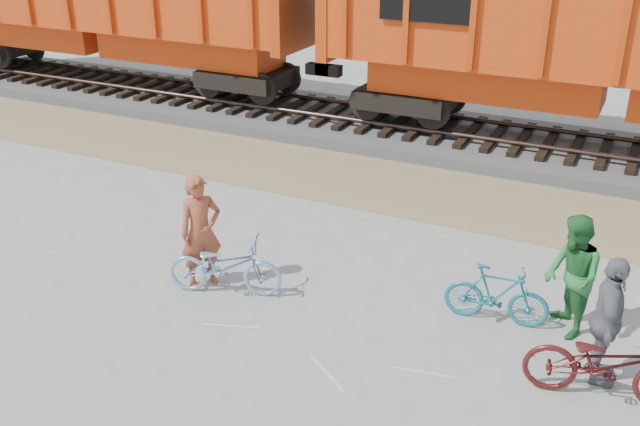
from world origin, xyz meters
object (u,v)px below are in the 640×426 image
at_px(bicycle_blue, 225,266).
at_px(hopper_car_center, 627,39).
at_px(person_man, 572,276).
at_px(bicycle_maroon, 607,364).
at_px(person_solo, 201,232).
at_px(bicycle_teal, 497,295).
at_px(person_woman, 607,321).

bearing_deg(bicycle_blue, hopper_car_center, -47.20).
relative_size(bicycle_blue, person_man, 1.00).
relative_size(bicycle_blue, bicycle_maroon, 0.91).
xyz_separation_m(bicycle_blue, person_solo, (-0.50, 0.10, 0.47)).
distance_m(bicycle_blue, bicycle_maroon, 5.83).
bearing_deg(person_solo, bicycle_teal, -41.70).
xyz_separation_m(bicycle_maroon, person_woman, (-0.10, 0.40, 0.38)).
height_order(bicycle_blue, bicycle_teal, bicycle_blue).
relative_size(person_man, person_woman, 1.02).
height_order(person_man, person_woman, person_man).
bearing_deg(bicycle_maroon, person_woman, 4.66).
relative_size(bicycle_teal, bicycle_maroon, 0.76).
distance_m(hopper_car_center, bicycle_blue, 10.55).
bearing_deg(hopper_car_center, bicycle_blue, -118.70).
relative_size(bicycle_blue, person_woman, 1.02).
distance_m(hopper_car_center, person_man, 7.98).
xyz_separation_m(bicycle_maroon, person_man, (-0.69, 1.39, 0.39)).
relative_size(bicycle_maroon, person_solo, 1.07).
relative_size(hopper_car_center, person_woman, 7.63).
bearing_deg(bicycle_blue, bicycle_maroon, -109.57).
bearing_deg(bicycle_blue, person_woman, -105.60).
bearing_deg(hopper_car_center, bicycle_maroon, -84.27).
bearing_deg(bicycle_teal, person_solo, 95.10).
bearing_deg(hopper_car_center, person_solo, -121.38).
bearing_deg(person_solo, person_man, -41.81).
height_order(bicycle_teal, person_woman, person_woman).
distance_m(bicycle_blue, person_solo, 0.69).
distance_m(hopper_car_center, bicycle_teal, 8.34).
height_order(bicycle_maroon, person_man, person_man).
bearing_deg(person_woman, hopper_car_center, -1.42).
xyz_separation_m(bicycle_teal, person_solo, (-4.65, -0.98, 0.49)).
bearing_deg(bicycle_teal, bicycle_maroon, -132.02).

